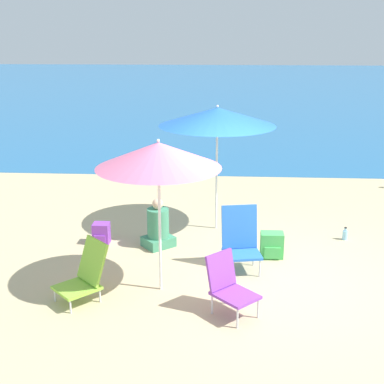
{
  "coord_description": "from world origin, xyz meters",
  "views": [
    {
      "loc": [
        -0.66,
        -6.73,
        3.31
      ],
      "look_at": [
        -1.13,
        0.8,
        1.0
      ],
      "focal_mm": 50.0,
      "sensor_mm": 36.0,
      "label": 1
    }
  ],
  "objects_px": {
    "backpack_purple": "(101,234)",
    "backpack_green": "(272,245)",
    "beach_umbrella_pink": "(158,155)",
    "beach_chair_blue": "(240,239)",
    "water_bottle": "(345,235)",
    "beach_chair_purple": "(229,284)",
    "beach_chair_lime": "(85,274)",
    "beach_umbrella_blue": "(217,117)",
    "person_seated_near": "(158,228)"
  },
  "relations": [
    {
      "from": "backpack_green",
      "to": "backpack_purple",
      "type": "bearing_deg",
      "value": 172.2
    },
    {
      "from": "water_bottle",
      "to": "beach_umbrella_pink",
      "type": "bearing_deg",
      "value": -145.7
    },
    {
      "from": "beach_umbrella_pink",
      "to": "backpack_purple",
      "type": "xyz_separation_m",
      "value": [
        -1.13,
        1.51,
        -1.65
      ]
    },
    {
      "from": "water_bottle",
      "to": "person_seated_near",
      "type": "bearing_deg",
      "value": -171.24
    },
    {
      "from": "beach_umbrella_pink",
      "to": "beach_chair_purple",
      "type": "height_order",
      "value": "beach_umbrella_pink"
    },
    {
      "from": "water_bottle",
      "to": "beach_chair_lime",
      "type": "bearing_deg",
      "value": -149.06
    },
    {
      "from": "beach_umbrella_blue",
      "to": "beach_chair_purple",
      "type": "height_order",
      "value": "beach_umbrella_blue"
    },
    {
      "from": "beach_chair_lime",
      "to": "backpack_purple",
      "type": "relative_size",
      "value": 2.23
    },
    {
      "from": "beach_umbrella_pink",
      "to": "beach_chair_purple",
      "type": "distance_m",
      "value": 1.78
    },
    {
      "from": "person_seated_near",
      "to": "backpack_green",
      "type": "relative_size",
      "value": 2.05
    },
    {
      "from": "beach_umbrella_pink",
      "to": "water_bottle",
      "type": "relative_size",
      "value": 9.41
    },
    {
      "from": "beach_umbrella_blue",
      "to": "water_bottle",
      "type": "height_order",
      "value": "beach_umbrella_blue"
    },
    {
      "from": "backpack_green",
      "to": "water_bottle",
      "type": "bearing_deg",
      "value": 31.6
    },
    {
      "from": "beach_umbrella_pink",
      "to": "person_seated_near",
      "type": "distance_m",
      "value": 2.1
    },
    {
      "from": "beach_chair_lime",
      "to": "water_bottle",
      "type": "distance_m",
      "value": 4.35
    },
    {
      "from": "beach_umbrella_pink",
      "to": "beach_umbrella_blue",
      "type": "distance_m",
      "value": 2.42
    },
    {
      "from": "beach_chair_purple",
      "to": "beach_chair_blue",
      "type": "relative_size",
      "value": 0.8
    },
    {
      "from": "beach_chair_purple",
      "to": "backpack_green",
      "type": "distance_m",
      "value": 1.83
    },
    {
      "from": "beach_chair_purple",
      "to": "backpack_purple",
      "type": "xyz_separation_m",
      "value": [
        -2.02,
        2.06,
        -0.21
      ]
    },
    {
      "from": "beach_umbrella_pink",
      "to": "beach_chair_purple",
      "type": "bearing_deg",
      "value": -31.83
    },
    {
      "from": "beach_chair_lime",
      "to": "backpack_purple",
      "type": "height_order",
      "value": "beach_chair_lime"
    },
    {
      "from": "beach_umbrella_pink",
      "to": "water_bottle",
      "type": "bearing_deg",
      "value": 34.3
    },
    {
      "from": "person_seated_near",
      "to": "beach_chair_blue",
      "type": "bearing_deg",
      "value": 20.12
    },
    {
      "from": "beach_umbrella_blue",
      "to": "backpack_purple",
      "type": "xyz_separation_m",
      "value": [
        -1.82,
        -0.81,
        -1.77
      ]
    },
    {
      "from": "backpack_purple",
      "to": "backpack_green",
      "type": "height_order",
      "value": "backpack_green"
    },
    {
      "from": "beach_chair_blue",
      "to": "backpack_purple",
      "type": "bearing_deg",
      "value": 149.67
    },
    {
      "from": "beach_chair_lime",
      "to": "person_seated_near",
      "type": "distance_m",
      "value": 1.91
    },
    {
      "from": "beach_umbrella_blue",
      "to": "beach_chair_purple",
      "type": "relative_size",
      "value": 2.9
    },
    {
      "from": "beach_umbrella_blue",
      "to": "beach_umbrella_pink",
      "type": "bearing_deg",
      "value": -106.49
    },
    {
      "from": "beach_chair_lime",
      "to": "beach_chair_purple",
      "type": "relative_size",
      "value": 1.03
    },
    {
      "from": "beach_chair_lime",
      "to": "backpack_purple",
      "type": "xyz_separation_m",
      "value": [
        -0.21,
        1.83,
        -0.18
      ]
    },
    {
      "from": "beach_chair_blue",
      "to": "beach_chair_purple",
      "type": "bearing_deg",
      "value": -108.19
    },
    {
      "from": "beach_chair_purple",
      "to": "backpack_purple",
      "type": "height_order",
      "value": "beach_chair_purple"
    },
    {
      "from": "person_seated_near",
      "to": "backpack_purple",
      "type": "relative_size",
      "value": 2.33
    },
    {
      "from": "beach_chair_blue",
      "to": "backpack_green",
      "type": "distance_m",
      "value": 0.7
    },
    {
      "from": "beach_chair_purple",
      "to": "backpack_green",
      "type": "relative_size",
      "value": 1.9
    },
    {
      "from": "beach_umbrella_blue",
      "to": "beach_chair_blue",
      "type": "relative_size",
      "value": 2.33
    },
    {
      "from": "beach_chair_purple",
      "to": "backpack_purple",
      "type": "relative_size",
      "value": 2.16
    },
    {
      "from": "backpack_purple",
      "to": "backpack_green",
      "type": "xyz_separation_m",
      "value": [
        2.68,
        -0.37,
        0.02
      ]
    },
    {
      "from": "beach_chair_lime",
      "to": "backpack_green",
      "type": "height_order",
      "value": "beach_chair_lime"
    },
    {
      "from": "beach_umbrella_blue",
      "to": "person_seated_near",
      "type": "height_order",
      "value": "beach_umbrella_blue"
    },
    {
      "from": "beach_chair_lime",
      "to": "beach_chair_blue",
      "type": "height_order",
      "value": "beach_chair_blue"
    },
    {
      "from": "backpack_green",
      "to": "beach_chair_blue",
      "type": "bearing_deg",
      "value": -139.36
    },
    {
      "from": "beach_umbrella_blue",
      "to": "beach_chair_blue",
      "type": "xyz_separation_m",
      "value": [
        0.37,
        -1.6,
        -1.48
      ]
    },
    {
      "from": "beach_chair_lime",
      "to": "beach_umbrella_blue",
      "type": "bearing_deg",
      "value": 103.57
    },
    {
      "from": "beach_chair_purple",
      "to": "backpack_green",
      "type": "bearing_deg",
      "value": 24.45
    },
    {
      "from": "person_seated_near",
      "to": "beach_chair_lime",
      "type": "bearing_deg",
      "value": -61.94
    },
    {
      "from": "backpack_purple",
      "to": "beach_chair_blue",
      "type": "bearing_deg",
      "value": -19.75
    },
    {
      "from": "backpack_purple",
      "to": "beach_umbrella_pink",
      "type": "bearing_deg",
      "value": -53.05
    },
    {
      "from": "beach_umbrella_pink",
      "to": "beach_chair_blue",
      "type": "distance_m",
      "value": 1.87
    }
  ]
}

